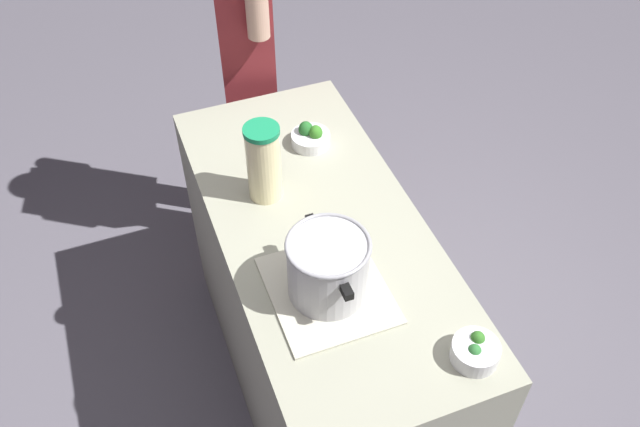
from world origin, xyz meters
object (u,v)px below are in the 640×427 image
Objects in this scene: broccoli_bowl_front at (475,351)px; broccoli_bowl_center at (311,137)px; lemonade_pitcher at (264,162)px; person_cook at (248,64)px; cooking_pot at (328,266)px.

broccoli_bowl_front is 0.93× the size of broccoli_bowl_center.
person_cook is at bearing -12.01° from lemonade_pitcher.
person_cook is (0.57, 0.06, -0.05)m from broccoli_bowl_center.
lemonade_pitcher reaches higher than cooking_pot.
person_cook is (0.75, -0.16, -0.16)m from lemonade_pitcher.
broccoli_bowl_front is 0.07× the size of person_cook.
lemonade_pitcher is at bearing 22.49° from broccoli_bowl_front.
cooking_pot is 2.23× the size of broccoli_bowl_center.
cooking_pot is at bearing -174.29° from lemonade_pitcher.
cooking_pot is 0.43m from lemonade_pitcher.
broccoli_bowl_front is (-0.76, -0.32, -0.10)m from lemonade_pitcher.
person_cook is (1.52, 0.16, -0.05)m from broccoli_bowl_front.
person_cook is (1.19, -0.12, -0.13)m from cooking_pot.
broccoli_bowl_front is at bearing -174.07° from broccoli_bowl_center.
cooking_pot is 0.44m from broccoli_bowl_front.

